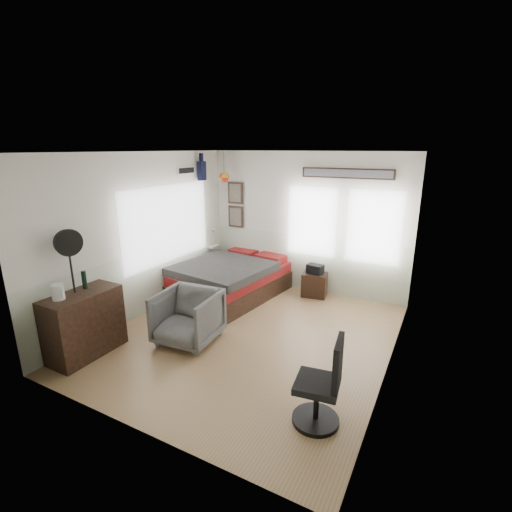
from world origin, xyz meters
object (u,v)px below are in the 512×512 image
at_px(bed, 231,279).
at_px(armchair, 188,317).
at_px(dresser, 84,324).
at_px(task_chair, 322,390).
at_px(nightstand, 314,285).

xyz_separation_m(bed, armchair, (0.38, -1.80, 0.06)).
bearing_deg(dresser, task_chair, 3.69).
distance_m(dresser, armchair, 1.39).
height_order(bed, nightstand, bed).
bearing_deg(nightstand, dresser, -130.27).
xyz_separation_m(dresser, armchair, (1.03, 0.93, -0.06)).
height_order(dresser, task_chair, task_chair).
bearing_deg(bed, dresser, -95.77).
bearing_deg(bed, task_chair, -35.96).
bearing_deg(task_chair, bed, 128.14).
relative_size(dresser, task_chair, 1.02).
distance_m(armchair, nightstand, 2.75).
height_order(armchair, task_chair, task_chair).
distance_m(bed, armchair, 1.84).
bearing_deg(bed, armchair, -70.51).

